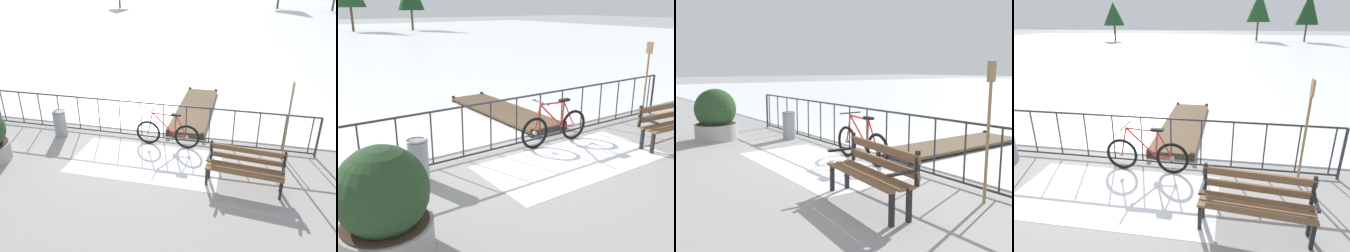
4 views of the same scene
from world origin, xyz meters
The scene contains 9 objects.
ground_plane centered at (0.00, 0.00, 0.00)m, with size 160.00×160.00×0.00m, color gray.
frozen_pond centered at (0.00, 28.40, 0.01)m, with size 80.00×56.00×0.03m, color white.
snow_patch centered at (0.47, -1.20, 0.00)m, with size 3.57×1.76×0.01m, color white.
railing_fence centered at (0.00, 0.00, 0.56)m, with size 9.06×0.06×1.07m.
bicycle_near_railing centered at (0.80, -0.28, 0.37)m, with size 1.71×0.52×0.97m.
park_bench centered at (2.80, -1.64, 0.51)m, with size 1.64×0.63×0.89m.
trash_bin centered at (-2.26, -0.36, 0.37)m, with size 0.35×0.35×0.73m.
oar_upright centered at (3.69, -0.33, 1.14)m, with size 0.04×0.16×1.98m.
wooden_dock centered at (1.14, 2.21, 0.12)m, with size 1.10×3.92×0.20m.
Camera 1 is at (2.55, -7.69, 4.15)m, focal length 34.82 mm.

